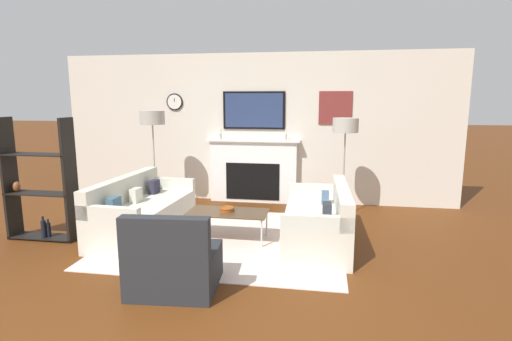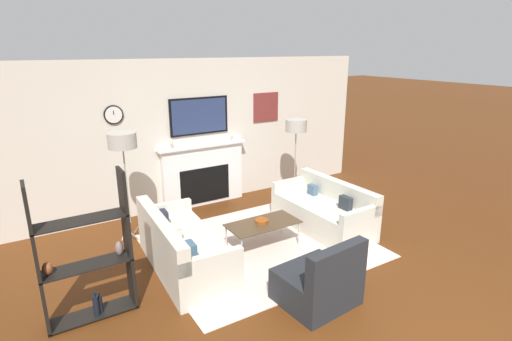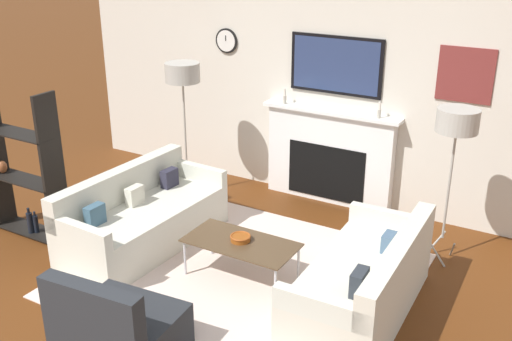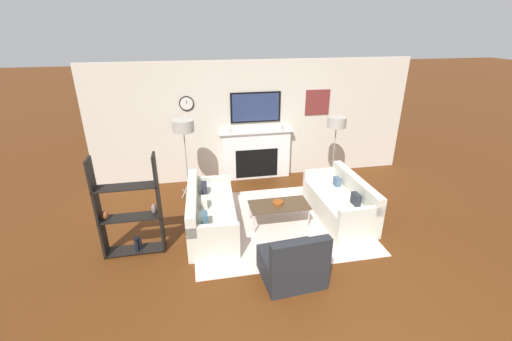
{
  "view_description": "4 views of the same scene",
  "coord_description": "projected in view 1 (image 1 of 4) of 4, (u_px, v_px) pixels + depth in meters",
  "views": [
    {
      "loc": [
        1.25,
        -2.04,
        1.88
      ],
      "look_at": [
        0.34,
        3.36,
        0.9
      ],
      "focal_mm": 28.0,
      "sensor_mm": 36.0,
      "label": 1
    },
    {
      "loc": [
        -2.91,
        -1.55,
        2.88
      ],
      "look_at": [
        0.21,
        3.51,
        1.04
      ],
      "focal_mm": 28.0,
      "sensor_mm": 36.0,
      "label": 2
    },
    {
      "loc": [
        2.65,
        -1.25,
        3.14
      ],
      "look_at": [
        0.0,
        3.31,
        1.01
      ],
      "focal_mm": 42.0,
      "sensor_mm": 36.0,
      "label": 3
    },
    {
      "loc": [
        -1.43,
        -2.24,
        3.43
      ],
      "look_at": [
        -0.35,
        3.31,
        0.97
      ],
      "focal_mm": 24.0,
      "sensor_mm": 36.0,
      "label": 4
    }
  ],
  "objects": [
    {
      "name": "fireplace_wall",
      "position": [
        254.0,
        136.0,
        7.33
      ],
      "size": [
        7.28,
        0.28,
        2.7
      ],
      "color": "beige",
      "rests_on": "ground_plane"
    },
    {
      "name": "area_rug",
      "position": [
        228.0,
        238.0,
        5.47
      ],
      "size": [
        3.09,
        2.67,
        0.01
      ],
      "color": "beige",
      "rests_on": "ground_plane"
    },
    {
      "name": "couch_left",
      "position": [
        142.0,
        214.0,
        5.62
      ],
      "size": [
        0.89,
        1.9,
        0.8
      ],
      "color": "beige",
      "rests_on": "ground_plane"
    },
    {
      "name": "couch_right",
      "position": [
        319.0,
        223.0,
        5.21
      ],
      "size": [
        0.85,
        1.78,
        0.77
      ],
      "color": "beige",
      "rests_on": "ground_plane"
    },
    {
      "name": "armchair",
      "position": [
        174.0,
        265.0,
        3.95
      ],
      "size": [
        0.89,
        0.82,
        0.83
      ],
      "color": "#24262A",
      "rests_on": "ground_plane"
    },
    {
      "name": "coffee_table",
      "position": [
        228.0,
        214.0,
        5.36
      ],
      "size": [
        1.07,
        0.54,
        0.39
      ],
      "color": "#4C3823",
      "rests_on": "ground_plane"
    },
    {
      "name": "decorative_bowl",
      "position": [
        227.0,
        209.0,
        5.37
      ],
      "size": [
        0.2,
        0.2,
        0.06
      ],
      "color": "#934614",
      "rests_on": "coffee_table"
    },
    {
      "name": "floor_lamp_left",
      "position": [
        152.0,
        119.0,
        6.7
      ],
      "size": [
        0.41,
        0.41,
        1.7
      ],
      "color": "#9E998E",
      "rests_on": "ground_plane"
    },
    {
      "name": "floor_lamp_right",
      "position": [
        346.0,
        127.0,
        6.2
      ],
      "size": [
        0.4,
        0.4,
        1.6
      ],
      "color": "#9E998E",
      "rests_on": "ground_plane"
    },
    {
      "name": "shelf_unit",
      "position": [
        40.0,
        185.0,
        5.34
      ],
      "size": [
        0.94,
        0.28,
        1.65
      ],
      "color": "black",
      "rests_on": "ground_plane"
    }
  ]
}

